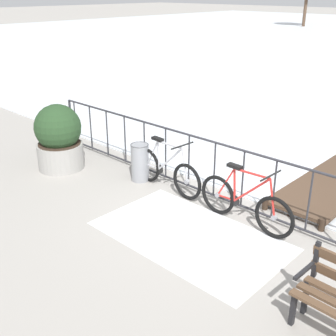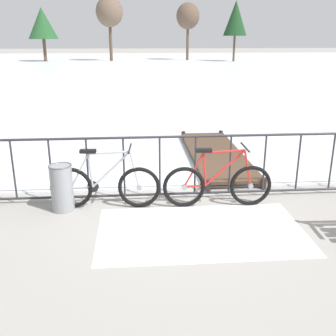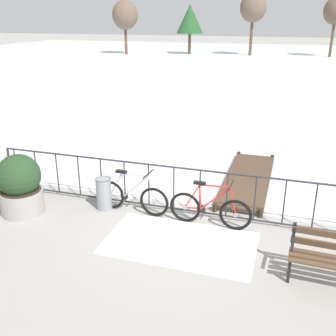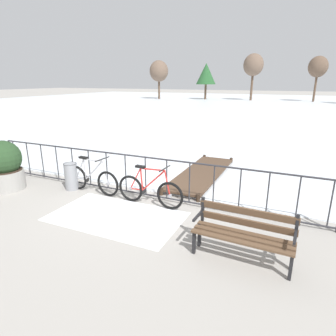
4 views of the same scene
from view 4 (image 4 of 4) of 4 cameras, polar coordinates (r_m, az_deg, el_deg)
name	(u,v)px [view 4 (image 4 of 4)]	position (r m, az deg, el deg)	size (l,w,h in m)	color
ground_plane	(136,196)	(7.43, -6.34, -5.46)	(160.00, 160.00, 0.00)	#9E9991
frozen_pond	(265,106)	(34.57, 18.76, 11.55)	(80.00, 56.00, 0.03)	silver
snow_patch	(116,216)	(6.41, -10.25, -9.42)	(2.84, 1.66, 0.01)	white
railing_fence	(135,175)	(7.23, -6.48, -1.36)	(9.06, 0.06, 1.07)	#2D2D33
bicycle_near_railing	(149,190)	(6.72, -3.71, -4.47)	(1.71, 0.52, 0.97)	black
bicycle_second	(92,179)	(7.72, -14.93, -2.15)	(1.71, 0.52, 0.97)	black
park_bench	(244,230)	(4.89, 14.81, -11.90)	(1.62, 0.54, 0.89)	brown
planter_with_shrub	(4,166)	(8.79, -29.80, 0.37)	(0.93, 0.93, 1.33)	#9E9B96
trash_bin	(71,176)	(8.10, -18.70, -1.55)	(0.35, 0.35, 0.73)	gray
wooden_dock	(202,173)	(8.81, 6.75, -0.98)	(1.10, 3.76, 0.20)	#4C3828
tree_far_west	(206,74)	(45.08, 7.58, 18.06)	(2.93, 2.93, 5.22)	brown
tree_west_mid	(159,71)	(45.40, -1.82, 18.68)	(2.79, 2.79, 5.65)	brown
tree_centre	(253,65)	(43.89, 16.63, 19.01)	(2.73, 2.73, 6.35)	brown
tree_east_mid	(318,67)	(44.28, 27.68, 17.36)	(2.44, 2.44, 5.84)	brown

